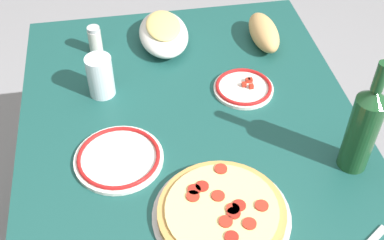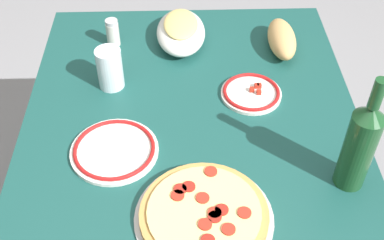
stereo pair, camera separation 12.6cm
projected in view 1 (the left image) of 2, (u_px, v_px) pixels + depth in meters
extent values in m
cube|color=#194C47|center=(192.00, 132.00, 1.29)|extent=(1.13, 0.89, 0.03)
cylinder|color=#33302D|center=(266.00, 93.00, 1.94)|extent=(0.07, 0.07, 0.69)
cylinder|color=#33302D|center=(68.00, 116.00, 1.85)|extent=(0.07, 0.07, 0.69)
cylinder|color=#B7B7BC|center=(221.00, 215.00, 1.08)|extent=(0.31, 0.31, 0.01)
cylinder|color=tan|center=(222.00, 212.00, 1.07)|extent=(0.28, 0.28, 0.02)
cylinder|color=#EFD684|center=(222.00, 209.00, 1.07)|extent=(0.25, 0.25, 0.01)
cylinder|color=#B22D1E|center=(233.00, 209.00, 1.06)|extent=(0.03, 0.03, 0.00)
cylinder|color=maroon|center=(194.00, 190.00, 1.10)|extent=(0.03, 0.03, 0.00)
cylinder|color=#B22D1E|center=(226.00, 221.00, 1.04)|extent=(0.03, 0.03, 0.00)
cylinder|color=#B22D1E|center=(249.00, 224.00, 1.03)|extent=(0.03, 0.03, 0.00)
cylinder|color=#B22D1E|center=(262.00, 206.00, 1.07)|extent=(0.03, 0.03, 0.00)
cylinder|color=maroon|center=(232.00, 237.00, 1.01)|extent=(0.03, 0.03, 0.00)
cylinder|color=#B22D1E|center=(218.00, 196.00, 1.09)|extent=(0.03, 0.03, 0.00)
cylinder|color=maroon|center=(202.00, 186.00, 1.10)|extent=(0.03, 0.03, 0.00)
cylinder|color=maroon|center=(234.00, 213.00, 1.05)|extent=(0.03, 0.03, 0.00)
cylinder|color=maroon|center=(239.00, 205.00, 1.07)|extent=(0.03, 0.03, 0.00)
cylinder|color=#B22D1E|center=(221.00, 169.00, 1.14)|extent=(0.03, 0.03, 0.00)
cylinder|color=#B22D1E|center=(193.00, 196.00, 1.08)|extent=(0.03, 0.03, 0.00)
ellipsoid|color=white|center=(164.00, 34.00, 1.52)|extent=(0.24, 0.15, 0.07)
ellipsoid|color=#AD2819|center=(163.00, 30.00, 1.52)|extent=(0.20, 0.12, 0.03)
ellipsoid|color=#EACC75|center=(163.00, 25.00, 1.50)|extent=(0.17, 0.10, 0.02)
cylinder|color=#194723|center=(361.00, 134.00, 1.12)|extent=(0.07, 0.07, 0.20)
cone|color=#194723|center=(374.00, 95.00, 1.04)|extent=(0.07, 0.07, 0.03)
cylinder|color=#194723|center=(381.00, 77.00, 1.01)|extent=(0.03, 0.03, 0.07)
cylinder|color=silver|center=(100.00, 76.00, 1.34)|extent=(0.07, 0.07, 0.12)
cylinder|color=white|center=(119.00, 159.00, 1.20)|extent=(0.22, 0.22, 0.01)
torus|color=red|center=(119.00, 157.00, 1.19)|extent=(0.20, 0.20, 0.01)
cylinder|color=white|center=(243.00, 89.00, 1.38)|extent=(0.17, 0.17, 0.01)
torus|color=red|center=(244.00, 87.00, 1.38)|extent=(0.16, 0.16, 0.01)
cube|color=#AD2819|center=(248.00, 80.00, 1.39)|extent=(0.01, 0.01, 0.01)
cube|color=#AD2819|center=(251.00, 86.00, 1.37)|extent=(0.01, 0.01, 0.01)
cube|color=#AD2819|center=(244.00, 84.00, 1.38)|extent=(0.01, 0.01, 0.01)
cube|color=#AD2819|center=(250.00, 80.00, 1.39)|extent=(0.01, 0.01, 0.01)
ellipsoid|color=tan|center=(264.00, 32.00, 1.53)|extent=(0.19, 0.08, 0.07)
cylinder|color=silver|center=(95.00, 41.00, 1.49)|extent=(0.04, 0.04, 0.07)
cylinder|color=#B7B7BC|center=(93.00, 29.00, 1.46)|extent=(0.04, 0.04, 0.01)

